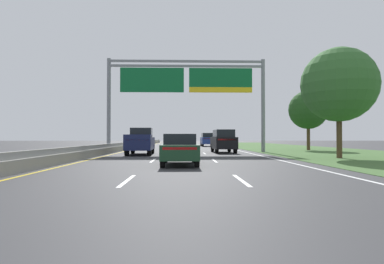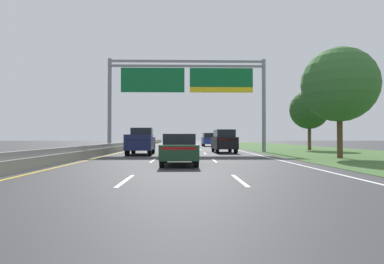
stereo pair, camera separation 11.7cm
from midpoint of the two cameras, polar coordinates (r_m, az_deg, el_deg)
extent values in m
plane|color=#333335|center=(35.12, -1.64, -3.25)|extent=(220.00, 220.00, 0.00)
cube|color=white|center=(10.84, -11.58, -8.31)|extent=(0.14, 3.00, 0.01)
cube|color=white|center=(19.72, -7.05, -5.01)|extent=(0.14, 3.00, 0.01)
cube|color=white|center=(28.68, -5.35, -3.75)|extent=(0.14, 3.00, 0.01)
cube|color=white|center=(37.66, -4.46, -3.09)|extent=(0.14, 3.00, 0.01)
cube|color=white|center=(46.65, -3.92, -2.68)|extent=(0.14, 3.00, 0.01)
cube|color=white|center=(55.64, -3.55, -2.41)|extent=(0.14, 3.00, 0.01)
cube|color=white|center=(64.63, -3.28, -2.21)|extent=(0.14, 3.00, 0.01)
cube|color=white|center=(73.62, -3.08, -2.06)|extent=(0.14, 3.00, 0.01)
cube|color=white|center=(82.62, -2.93, -1.94)|extent=(0.14, 3.00, 0.01)
cube|color=white|center=(10.84, 8.29, -8.32)|extent=(0.14, 3.00, 0.01)
cube|color=white|center=(19.72, 3.76, -5.01)|extent=(0.14, 3.00, 0.01)
cube|color=white|center=(28.68, 2.06, -3.75)|extent=(0.14, 3.00, 0.01)
cube|color=white|center=(37.66, 1.18, -3.09)|extent=(0.14, 3.00, 0.01)
cube|color=white|center=(46.65, 0.63, -2.69)|extent=(0.14, 3.00, 0.01)
cube|color=white|center=(55.64, 0.27, -2.41)|extent=(0.14, 3.00, 0.01)
cube|color=white|center=(64.63, 0.00, -2.21)|extent=(0.14, 3.00, 0.01)
cube|color=white|center=(73.62, -0.20, -2.06)|extent=(0.14, 3.00, 0.01)
cube|color=white|center=(82.62, -0.36, -1.95)|extent=(0.14, 3.00, 0.01)
cube|color=white|center=(35.61, 7.91, -3.21)|extent=(0.16, 106.00, 0.01)
cube|color=gold|center=(35.61, -11.19, -3.20)|extent=(0.16, 106.00, 0.01)
cube|color=#3D602D|center=(37.79, 20.06, -3.02)|extent=(14.00, 110.00, 0.02)
cube|color=gray|center=(35.72, -12.30, -2.75)|extent=(0.60, 110.00, 0.55)
cube|color=gray|center=(35.71, -12.30, -2.07)|extent=(0.25, 110.00, 0.30)
cylinder|color=gray|center=(31.87, -14.46, 4.55)|extent=(0.36, 0.36, 8.90)
cylinder|color=gray|center=(32.01, 12.23, 4.52)|extent=(0.36, 0.36, 8.90)
cube|color=gray|center=(31.78, -1.08, 12.26)|extent=(14.70, 0.24, 0.20)
cube|color=gray|center=(31.68, -1.08, 11.47)|extent=(14.70, 0.24, 0.20)
cube|color=#0C602D|center=(31.37, -7.10, 9.02)|extent=(6.00, 0.12, 2.32)
cube|color=#0C602D|center=(31.47, 4.93, 9.44)|extent=(6.00, 0.12, 1.82)
cube|color=yellow|center=(31.29, 4.93, 7.35)|extent=(6.00, 0.12, 0.50)
cube|color=#161E47|center=(26.97, -9.11, -1.97)|extent=(2.15, 5.45, 1.00)
cube|color=black|center=(27.82, -8.93, -0.11)|extent=(1.77, 1.95, 0.78)
cube|color=#B21414|center=(24.32, -9.75, -1.37)|extent=(1.68, 0.13, 0.12)
cube|color=#161E47|center=(25.25, -9.51, -0.68)|extent=(2.05, 2.00, 0.20)
cylinder|color=black|center=(28.91, -10.42, -2.89)|extent=(0.32, 0.85, 0.84)
cylinder|color=black|center=(28.74, -7.05, -2.91)|extent=(0.32, 0.85, 0.84)
cylinder|color=black|center=(25.27, -11.46, -3.17)|extent=(0.32, 0.85, 0.84)
cylinder|color=black|center=(25.08, -7.61, -3.19)|extent=(0.32, 0.85, 0.84)
cube|color=black|center=(30.28, 5.38, -1.90)|extent=(2.01, 4.74, 1.05)
cube|color=black|center=(30.13, 5.42, -0.26)|extent=(1.70, 3.04, 0.68)
cube|color=#B21414|center=(28.00, 6.07, -1.33)|extent=(1.60, 0.12, 0.12)
cylinder|color=black|center=(31.78, 3.50, -2.80)|extent=(0.28, 0.77, 0.76)
cylinder|color=black|center=(32.00, 6.42, -2.79)|extent=(0.28, 0.77, 0.76)
cylinder|color=black|center=(28.60, 4.22, -3.01)|extent=(0.28, 0.77, 0.76)
cylinder|color=black|center=(28.86, 7.46, -2.98)|extent=(0.28, 0.77, 0.76)
cube|color=navy|center=(51.98, 2.60, -1.52)|extent=(2.00, 4.74, 1.05)
cube|color=black|center=(51.83, 2.62, -0.56)|extent=(1.70, 3.03, 0.68)
cube|color=#B21414|center=(49.68, 2.86, -1.18)|extent=(1.60, 0.11, 0.12)
cylinder|color=black|center=(53.51, 1.57, -2.07)|extent=(0.28, 0.77, 0.76)
cylinder|color=black|center=(53.66, 3.31, -2.06)|extent=(0.28, 0.77, 0.76)
cylinder|color=black|center=(50.32, 1.85, -2.13)|extent=(0.28, 0.77, 0.76)
cylinder|color=black|center=(50.48, 3.70, -2.13)|extent=(0.28, 0.77, 0.76)
cube|color=#193D23|center=(16.66, -2.35, -3.39)|extent=(1.86, 4.41, 0.72)
cube|color=black|center=(16.60, -2.35, -1.26)|extent=(1.58, 2.31, 0.52)
cube|color=#B21414|center=(14.50, -2.38, -2.90)|extent=(1.53, 0.09, 0.12)
cylinder|color=black|center=(18.20, -4.86, -4.32)|extent=(0.23, 0.66, 0.66)
cylinder|color=black|center=(18.19, 0.20, -4.33)|extent=(0.23, 0.66, 0.66)
cylinder|color=black|center=(15.21, -5.40, -4.98)|extent=(0.23, 0.66, 0.66)
cylinder|color=black|center=(15.21, 0.65, -4.98)|extent=(0.23, 0.66, 0.66)
cube|color=slate|center=(45.67, -1.87, -1.86)|extent=(1.83, 4.41, 0.72)
cube|color=black|center=(45.62, -1.87, -1.08)|extent=(1.57, 2.30, 0.52)
cube|color=#B21414|center=(43.51, -1.87, -1.62)|extent=(1.53, 0.08, 0.12)
cylinder|color=black|center=(47.18, -2.84, -2.27)|extent=(0.22, 0.66, 0.66)
cylinder|color=black|center=(47.18, -0.90, -2.27)|extent=(0.22, 0.66, 0.66)
cylinder|color=black|center=(44.19, -2.91, -2.36)|extent=(0.22, 0.66, 0.66)
cylinder|color=black|center=(44.19, -0.83, -2.36)|extent=(0.22, 0.66, 0.66)
cylinder|color=#4C3823|center=(23.94, 24.24, -0.69)|extent=(0.36, 0.36, 2.95)
sphere|color=#33662D|center=(24.21, 24.18, 7.56)|extent=(4.99, 4.99, 4.99)
cylinder|color=#4C3823|center=(38.04, 19.61, -0.94)|extent=(0.36, 0.36, 2.76)
sphere|color=#234C1E|center=(38.16, 19.58, 3.69)|extent=(4.25, 4.25, 4.25)
camera|label=1|loc=(0.06, -90.17, 0.00)|focal=30.48mm
camera|label=2|loc=(0.06, 89.83, 0.00)|focal=30.48mm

